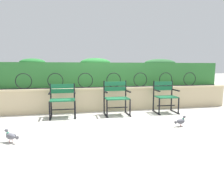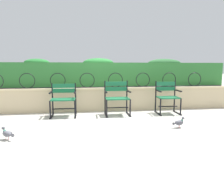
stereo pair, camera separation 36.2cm
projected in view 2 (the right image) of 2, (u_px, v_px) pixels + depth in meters
name	position (u px, v px, depth m)	size (l,w,h in m)	color
ground_plane	(112.00, 117.00, 5.10)	(60.00, 60.00, 0.00)	#BCB7AD
stone_wall	(108.00, 98.00, 5.91)	(7.55, 0.41, 0.67)	#C6B289
iron_arch_fence	(102.00, 81.00, 5.74)	(7.01, 0.02, 0.42)	black
hedge_row	(107.00, 73.00, 6.22)	(7.40, 0.48, 0.84)	#2D7033
park_chair_left	(63.00, 98.00, 5.18)	(0.64, 0.52, 0.83)	#19663D
park_chair_centre	(117.00, 97.00, 5.33)	(0.64, 0.52, 0.89)	#19663D
park_chair_right	(167.00, 96.00, 5.50)	(0.61, 0.55, 0.87)	#19663D
pigeon_near_chairs	(179.00, 122.00, 4.19)	(0.29, 0.14, 0.22)	#5B5B66
pigeon_far_side	(7.00, 133.00, 3.49)	(0.26, 0.21, 0.22)	slate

